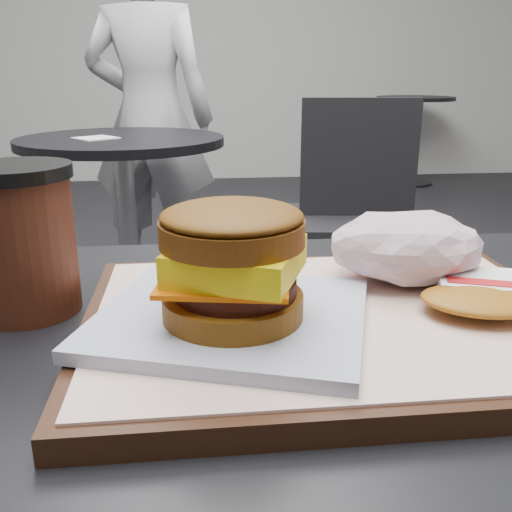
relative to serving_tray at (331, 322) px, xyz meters
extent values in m
cube|color=silver|center=(0.01, 4.96, 0.72)|extent=(8.00, 0.10, 3.00)
cube|color=black|center=(0.01, -0.04, -0.03)|extent=(0.80, 0.60, 0.04)
cube|color=black|center=(0.00, 0.00, 0.00)|extent=(0.38, 0.28, 0.02)
cube|color=silver|center=(0.00, 0.00, 0.01)|extent=(0.36, 0.26, 0.00)
cube|color=silver|center=(-0.08, -0.01, 0.02)|extent=(0.23, 0.22, 0.01)
cylinder|color=brown|center=(-0.08, -0.02, 0.03)|extent=(0.13, 0.13, 0.02)
cylinder|color=#371008|center=(-0.08, -0.02, 0.04)|extent=(0.11, 0.11, 0.01)
cube|color=orange|center=(-0.08, -0.02, 0.05)|extent=(0.10, 0.10, 0.00)
cube|color=yellow|center=(-0.08, -0.03, 0.06)|extent=(0.11, 0.11, 0.02)
cylinder|color=brown|center=(-0.08, -0.02, 0.08)|extent=(0.13, 0.13, 0.02)
ellipsoid|color=brown|center=(-0.08, -0.02, 0.09)|extent=(0.12, 0.12, 0.02)
cube|color=white|center=(0.14, 0.01, 0.02)|extent=(0.10, 0.08, 0.02)
cube|color=red|center=(0.14, -0.01, 0.03)|extent=(0.09, 0.04, 0.00)
ellipsoid|color=#B9741D|center=(0.11, -0.02, 0.02)|extent=(0.10, 0.08, 0.01)
cylinder|color=#401A0F|center=(-0.25, 0.07, 0.05)|extent=(0.09, 0.09, 0.12)
cylinder|color=black|center=(-0.25, 0.07, 0.11)|extent=(0.09, 0.09, 0.01)
cylinder|color=black|center=(-0.34, 1.61, -0.77)|extent=(0.44, 0.44, 0.02)
cylinder|color=#A5A5AA|center=(-0.34, 1.61, -0.41)|extent=(0.07, 0.07, 0.70)
cylinder|color=black|center=(-0.34, 1.61, -0.04)|extent=(0.70, 0.70, 0.03)
cube|color=white|center=(-0.42, 1.56, -0.03)|extent=(0.17, 0.17, 0.00)
cylinder|color=#A09FA4|center=(0.27, 1.51, -0.56)|extent=(0.06, 0.06, 0.44)
cube|color=black|center=(0.27, 1.51, -0.32)|extent=(0.47, 0.47, 0.04)
cube|color=black|center=(0.46, 1.51, -0.10)|extent=(0.40, 0.08, 0.40)
imported|color=silver|center=(-0.28, 2.17, -0.01)|extent=(0.63, 0.49, 1.53)
cylinder|color=black|center=(1.81, 4.46, -0.77)|extent=(0.40, 0.40, 0.02)
cylinder|color=#A5A5AA|center=(1.81, 4.46, -0.41)|extent=(0.06, 0.06, 0.70)
cylinder|color=black|center=(1.81, 4.46, -0.04)|extent=(0.66, 0.66, 0.03)
camera|label=1|loc=(-0.10, -0.40, 0.19)|focal=40.00mm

